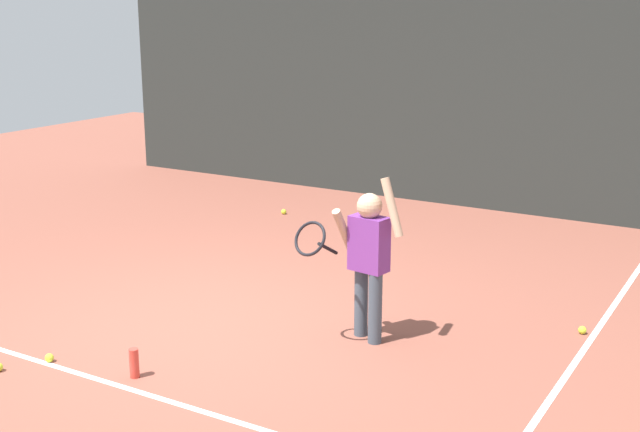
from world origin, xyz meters
name	(u,v)px	position (x,y,z in m)	size (l,w,h in m)	color
ground_plane	(203,324)	(0.00, 0.00, 0.00)	(20.00, 20.00, 0.00)	brown
court_line_baseline	(97,379)	(0.00, -1.22, 0.00)	(9.00, 0.05, 0.00)	white
court_line_sideline	(581,354)	(2.90, 1.00, 0.00)	(0.05, 9.00, 0.00)	white
back_fence_windscreen	(441,68)	(0.00, 5.07, 1.79)	(10.25, 0.08, 3.59)	#282D2B
fence_post_0	(152,51)	(-4.97, 5.13, 1.87)	(0.09, 0.09, 3.74)	slate
fence_post_1	(283,56)	(-2.49, 5.13, 1.87)	(0.09, 0.09, 3.74)	slate
fence_post_2	(443,62)	(0.00, 5.13, 1.87)	(0.09, 0.09, 3.74)	slate
tennis_player	(366,253)	(1.33, 0.42, 0.73)	(0.78, 0.57, 1.35)	#3F4C59
water_bottle	(134,363)	(0.21, -1.05, 0.11)	(0.07, 0.07, 0.22)	#D83F33
tennis_ball_1	(582,330)	(2.81, 1.41, 0.03)	(0.07, 0.07, 0.07)	#CCE033
tennis_ball_2	(284,212)	(-1.42, 3.47, 0.03)	(0.07, 0.07, 0.07)	#CCE033
tennis_ball_4	(49,358)	(-0.53, -1.18, 0.03)	(0.07, 0.07, 0.07)	#CCE033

